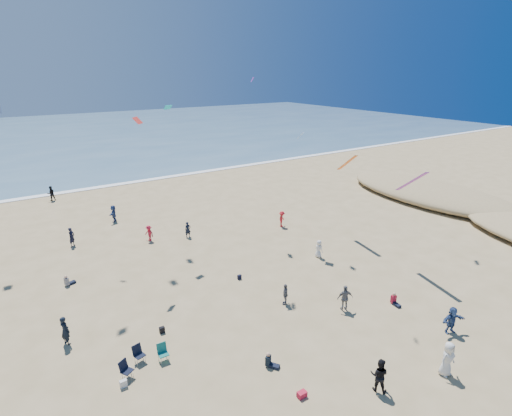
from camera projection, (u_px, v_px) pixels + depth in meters
ocean at (41, 137)px, 91.71m from camera, size 220.00×100.00×0.06m
surf_line at (88, 189)px, 52.30m from camera, size 220.00×1.20×0.08m
standing_flyers at (214, 272)px, 29.23m from camera, size 28.96×44.22×1.90m
seated_group at (295, 351)px, 21.68m from camera, size 18.76×25.83×0.84m
chair_cluster at (144, 359)px, 20.97m from camera, size 2.72×1.57×1.00m
white_tote at (123, 384)px, 19.74m from camera, size 0.35×0.20×0.40m
black_backpack at (162, 330)px, 23.82m from camera, size 0.30×0.22×0.38m
cooler at (302, 394)px, 19.16m from camera, size 0.45×0.30×0.30m
navy_bag at (239, 277)px, 29.90m from camera, size 0.28×0.18×0.34m
kites_aloft at (283, 75)px, 27.38m from camera, size 42.37×39.19×27.13m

